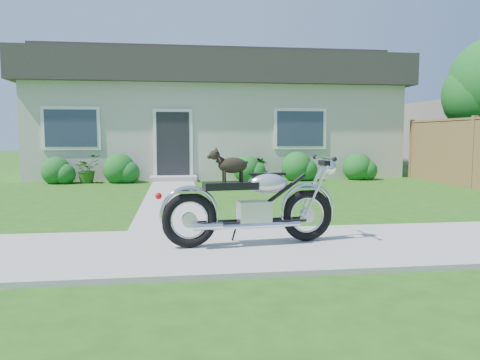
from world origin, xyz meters
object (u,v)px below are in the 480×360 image
object	(u,v)px
fence	(473,153)
potted_plant_right	(261,169)
motorcycle_with_dog	(253,203)
house	(214,115)
potted_plant_left	(87,169)

from	to	relation	value
fence	potted_plant_right	bearing A→B (deg)	151.34
fence	motorcycle_with_dog	distance (m)	8.84
house	potted_plant_left	xyz separation A→B (m)	(-4.00, -3.44, -1.74)
potted_plant_right	motorcycle_with_dog	distance (m)	8.64
potted_plant_left	house	bearing A→B (deg)	40.76
fence	motorcycle_with_dog	size ratio (longest dim) A/B	2.98
motorcycle_with_dog	fence	bearing A→B (deg)	33.83
potted_plant_right	motorcycle_with_dog	world-z (taller)	motorcycle_with_dog
potted_plant_left	fence	bearing A→B (deg)	-15.21
potted_plant_left	potted_plant_right	world-z (taller)	potted_plant_left
potted_plant_left	potted_plant_right	xyz separation A→B (m)	(5.18, 0.00, -0.06)
fence	motorcycle_with_dog	world-z (taller)	fence
fence	potted_plant_right	xyz separation A→B (m)	(-5.12, 2.80, -0.58)
potted_plant_left	motorcycle_with_dog	size ratio (longest dim) A/B	0.38
potted_plant_right	motorcycle_with_dog	xyz separation A→B (m)	(-1.64, -8.48, 0.19)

